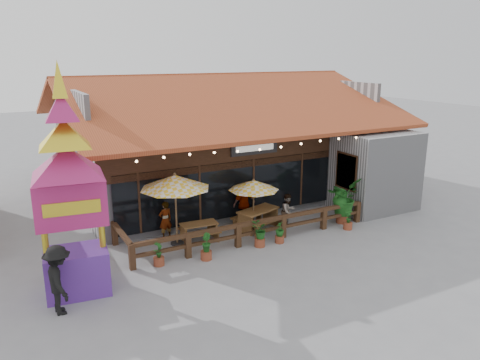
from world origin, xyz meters
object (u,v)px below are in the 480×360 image
umbrella_left (175,182)px  picnic_table_right (258,216)px  tropical_plant (344,198)px  umbrella_right (254,185)px  picnic_table_left (199,228)px  thai_sign_tower (67,167)px  pedestrian (59,280)px

umbrella_left → picnic_table_right: (3.52, -0.07, -1.87)m
tropical_plant → umbrella_right: bearing=164.8°
picnic_table_left → tropical_plant: (6.17, -1.13, 0.64)m
picnic_table_left → thai_sign_tower: (-4.87, -2.09, 3.43)m
pedestrian → picnic_table_left: bearing=-65.1°
tropical_plant → picnic_table_right: bearing=163.4°
umbrella_left → thai_sign_tower: (-3.95, -2.08, 1.45)m
picnic_table_left → pedestrian: 6.34m
tropical_plant → umbrella_left: bearing=170.9°
umbrella_right → pedestrian: umbrella_right is taller
picnic_table_left → thai_sign_tower: bearing=-156.8°
umbrella_left → picnic_table_left: bearing=0.2°
thai_sign_tower → pedestrian: (-0.64, -1.00, -2.89)m
thai_sign_tower → pedestrian: size_ratio=3.69×
thai_sign_tower → pedestrian: thai_sign_tower is taller
umbrella_left → picnic_table_right: 3.99m
umbrella_right → thai_sign_tower: (-7.23, -1.99, 1.98)m
umbrella_left → umbrella_right: size_ratio=1.03×
picnic_table_left → picnic_table_right: bearing=-1.6°
thai_sign_tower → pedestrian: bearing=-122.5°
umbrella_right → picnic_table_left: umbrella_right is taller
umbrella_left → pedestrian: bearing=-146.1°
picnic_table_right → tropical_plant: tropical_plant is taller
umbrella_right → picnic_table_right: umbrella_right is taller
thai_sign_tower → tropical_plant: 11.43m
picnic_table_right → pedestrian: 8.67m
umbrella_left → tropical_plant: size_ratio=1.45×
pedestrian → tropical_plant: bearing=-84.9°
pedestrian → umbrella_right: bearing=-73.6°
umbrella_left → picnic_table_right: umbrella_left is taller
picnic_table_left → tropical_plant: tropical_plant is taller
umbrella_right → picnic_table_left: size_ratio=1.81×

